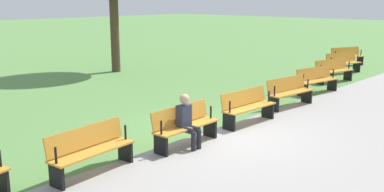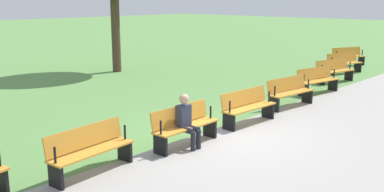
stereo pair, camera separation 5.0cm
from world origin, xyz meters
name	(u,v)px [view 1 (the left image)]	position (x,y,z in m)	size (l,w,h in m)	color
ground_plane	(221,134)	(0.00, 0.00, 0.00)	(120.00, 120.00, 0.00)	#5B8C47
path_paving	(299,155)	(0.00, 2.13, 0.00)	(40.43, 5.01, 0.01)	#A39E99
bench_0	(347,56)	(-12.74, -2.53, 0.47)	(1.82, 1.10, 0.89)	orange
bench_1	(343,62)	(-10.51, -1.72, 0.47)	(1.83, 0.99, 0.89)	orange
bench_2	(333,70)	(-8.23, -1.07, 0.47)	(1.83, 0.89, 0.89)	orange
bench_3	(316,80)	(-5.90, -0.58, 0.47)	(1.82, 0.77, 0.89)	orange
bench_4	(289,91)	(-3.55, -0.25, 0.47)	(1.81, 0.65, 0.89)	orange
bench_5	(247,106)	(-1.19, -0.09, 0.47)	(1.78, 0.53, 0.89)	orange
bench_6	(185,125)	(1.19, -0.09, 0.47)	(1.78, 0.53, 0.89)	orange
bench_7	(91,149)	(3.55, -0.25, 0.47)	(1.81, 0.65, 0.89)	orange
person_seated	(187,120)	(1.26, 0.06, 0.64)	(0.33, 0.53, 1.20)	#2D3347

